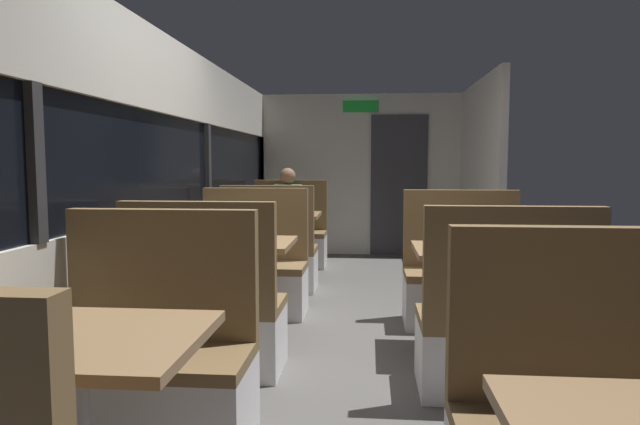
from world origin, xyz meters
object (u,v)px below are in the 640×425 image
bench_mid_window_facing_entry (252,276)px  seated_passenger (288,225)px  dining_table_rear_aisle (480,263)px  bench_mid_window_facing_end (207,321)px  bench_far_window_facing_end (270,259)px  bench_rear_aisle_facing_entry (462,285)px  dining_table_near_window (72,362)px  bench_near_window_facing_entry (152,374)px  bench_rear_aisle_facing_end (503,338)px  dining_table_mid_window (233,254)px  bench_far_window_facing_entry (289,240)px  dining_table_far_window (281,222)px

bench_mid_window_facing_entry → seated_passenger: bearing=90.0°
bench_mid_window_facing_entry → dining_table_rear_aisle: size_ratio=1.22×
bench_mid_window_facing_end → bench_far_window_facing_end: size_ratio=1.00×
bench_mid_window_facing_entry → bench_rear_aisle_facing_entry: size_ratio=1.00×
dining_table_near_window → bench_near_window_facing_entry: bench_near_window_facing_entry is taller
bench_mid_window_facing_entry → bench_rear_aisle_facing_end: size_ratio=1.00×
dining_table_mid_window → dining_table_rear_aisle: size_ratio=1.00×
dining_table_mid_window → bench_rear_aisle_facing_end: 2.03m
bench_far_window_facing_end → bench_rear_aisle_facing_entry: same height
dining_table_near_window → bench_rear_aisle_facing_end: bearing=38.0°
dining_table_rear_aisle → seated_passenger: (-1.79, 3.12, -0.10)m
bench_mid_window_facing_end → bench_far_window_facing_entry: bearing=90.0°
seated_passenger → bench_rear_aisle_facing_entry: bearing=-53.5°
seated_passenger → bench_rear_aisle_facing_end: bearing=-64.9°
bench_far_window_facing_entry → dining_table_mid_window: bearing=-90.0°
bench_far_window_facing_end → seated_passenger: 1.34m
seated_passenger → dining_table_near_window: bearing=-90.0°
dining_table_far_window → seated_passenger: bearing=90.0°
dining_table_far_window → bench_rear_aisle_facing_end: bench_rear_aisle_facing_end is taller
bench_mid_window_facing_entry → bench_rear_aisle_facing_entry: 1.80m
bench_mid_window_facing_entry → seated_passenger: size_ratio=0.87×
bench_near_window_facing_entry → bench_mid_window_facing_entry: (0.00, 2.30, 0.00)m
bench_far_window_facing_end → bench_rear_aisle_facing_end: (1.79, -2.50, 0.00)m
bench_near_window_facing_entry → bench_far_window_facing_end: 3.19m
bench_mid_window_facing_end → bench_rear_aisle_facing_entry: bearing=33.8°
dining_table_far_window → dining_table_rear_aisle: (1.79, -2.50, 0.00)m
seated_passenger → bench_far_window_facing_entry: bearing=90.0°
bench_near_window_facing_entry → dining_table_rear_aisle: 2.29m
bench_near_window_facing_entry → bench_mid_window_facing_end: bearing=90.0°
bench_rear_aisle_facing_end → bench_far_window_facing_entry: bearing=114.7°
bench_near_window_facing_entry → bench_mid_window_facing_entry: same height
bench_mid_window_facing_end → bench_rear_aisle_facing_end: size_ratio=1.00×
dining_table_mid_window → bench_mid_window_facing_end: (0.00, -0.70, -0.31)m
dining_table_near_window → dining_table_mid_window: size_ratio=1.00×
bench_far_window_facing_entry → seated_passenger: (0.00, -0.07, 0.21)m
dining_table_near_window → seated_passenger: (0.00, 5.22, -0.10)m
dining_table_near_window → bench_far_window_facing_entry: 5.30m
bench_far_window_facing_entry → bench_mid_window_facing_entry: bearing=-90.0°
dining_table_mid_window → bench_far_window_facing_end: bench_far_window_facing_end is taller
dining_table_far_window → bench_mid_window_facing_end: bearing=-90.0°
dining_table_far_window → seated_passenger: (0.00, 0.63, -0.10)m
bench_mid_window_facing_end → bench_rear_aisle_facing_end: 1.80m
dining_table_rear_aisle → seated_passenger: size_ratio=0.71×
bench_near_window_facing_entry → bench_mid_window_facing_end: same height
bench_far_window_facing_entry → bench_rear_aisle_facing_entry: same height
dining_table_rear_aisle → bench_rear_aisle_facing_end: bench_rear_aisle_facing_end is taller
bench_mid_window_facing_end → bench_far_window_facing_entry: (0.00, 3.69, 0.00)m
seated_passenger → dining_table_mid_window: bearing=-90.0°
bench_mid_window_facing_end → bench_mid_window_facing_entry: same height
bench_near_window_facing_entry → dining_table_mid_window: size_ratio=1.22×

